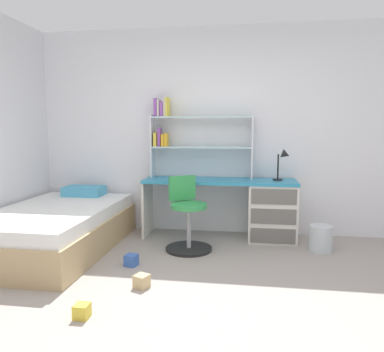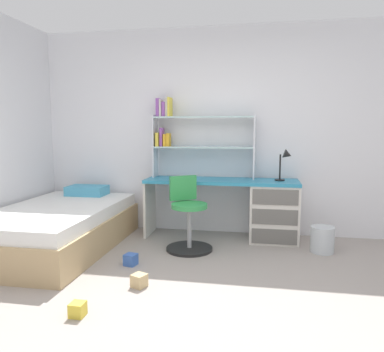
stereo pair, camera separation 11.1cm
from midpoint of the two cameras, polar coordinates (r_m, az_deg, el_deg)
ground_plane at (r=2.90m, az=1.44°, el=-20.58°), size 5.81×5.44×0.02m
room_shell at (r=4.02m, az=-12.79°, el=6.65°), size 5.81×5.44×2.63m
desk at (r=4.58m, az=11.21°, el=-4.77°), size 1.86×0.51×0.73m
bookshelf_hutch at (r=4.69m, az=0.42°, el=6.78°), size 1.29×0.22×1.01m
desk_lamp at (r=4.50m, az=14.98°, el=2.43°), size 0.20×0.16×0.38m
swivel_chair at (r=4.15m, az=0.19°, el=-6.93°), size 0.52×0.52×0.82m
bed_platform at (r=4.45m, az=-19.37°, el=-7.51°), size 1.22×2.03×0.60m
waste_bin at (r=4.37m, az=20.21°, el=-9.20°), size 0.25×0.25×0.29m
toy_block_natural_0 at (r=3.31m, az=-7.19°, el=-15.76°), size 0.15×0.15×0.11m
toy_block_blue_1 at (r=3.80m, az=-8.62°, el=-12.67°), size 0.13×0.13×0.11m
toy_block_yellow_2 at (r=2.93m, az=-16.19°, el=-19.22°), size 0.10×0.10×0.10m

